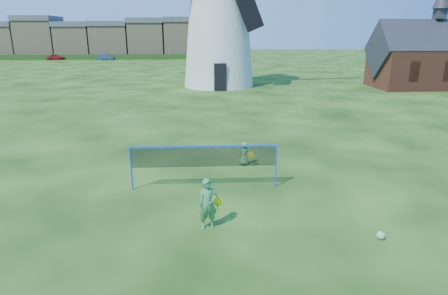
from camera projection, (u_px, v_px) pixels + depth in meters
name	position (u px, v px, depth m)	size (l,w,h in m)	color
ground	(219.00, 194.00, 12.76)	(220.00, 220.00, 0.00)	black
windmill	(219.00, 10.00, 36.09)	(16.30, 6.91, 21.48)	silver
chapel	(433.00, 59.00, 36.47)	(11.48, 5.57, 9.71)	brown
badminton_net	(204.00, 157.00, 12.94)	(5.05, 0.05, 1.55)	blue
player_girl	(208.00, 204.00, 10.37)	(0.72, 0.45, 1.46)	#358649
player_boy	(245.00, 154.00, 15.45)	(0.64, 0.46, 0.98)	#4C9849
play_ball	(381.00, 235.00, 9.97)	(0.22, 0.22, 0.22)	green
terraced_houses	(78.00, 39.00, 78.97)	(50.61, 8.40, 8.37)	tan
hedge	(94.00, 57.00, 74.49)	(62.00, 0.80, 1.00)	#193814
car_left	(55.00, 57.00, 73.39)	(1.32, 3.29, 1.12)	maroon
car_right	(106.00, 57.00, 74.39)	(1.17, 3.35, 1.10)	navy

